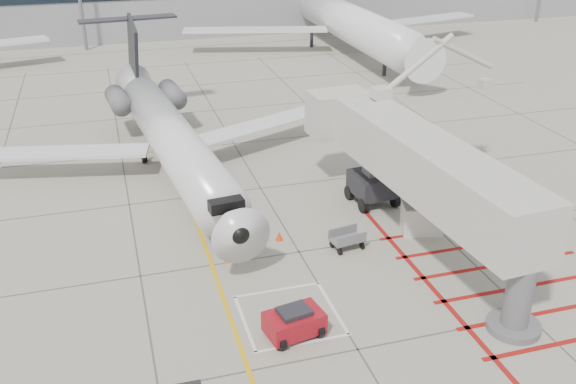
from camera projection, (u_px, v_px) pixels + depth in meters
name	position (u px, v px, depth m)	size (l,w,h in m)	color
ground_plane	(325.00, 295.00, 29.41)	(260.00, 260.00, 0.00)	#9E9A88
regional_jet	(180.00, 128.00, 37.94)	(24.37, 30.73, 8.05)	silver
jet_bridge	(435.00, 183.00, 31.12)	(9.27, 19.57, 7.83)	beige
pushback_tug	(294.00, 321.00, 26.51)	(2.36, 1.48, 1.38)	maroon
baggage_cart	(347.00, 239.00, 33.01)	(1.69, 1.06, 1.06)	slate
ground_power_unit	(422.00, 218.00, 34.41)	(2.13, 1.24, 1.69)	silver
cone_nose	(227.00, 256.00, 31.95)	(0.41, 0.41, 0.57)	#FF4D0D
cone_side	(279.00, 236.00, 33.89)	(0.37, 0.37, 0.51)	#DF3D0B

